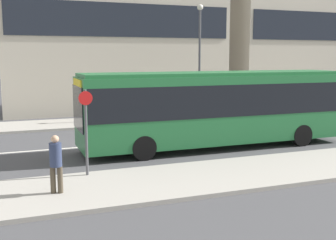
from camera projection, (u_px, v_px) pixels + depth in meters
ground_plane at (117, 145)px, 18.92m from camera, size 120.00×120.00×0.00m
sidewalk_near at (165, 182)px, 13.13m from camera, size 44.00×3.50×0.13m
sidewalk_far at (91, 123)px, 24.69m from camera, size 44.00×3.50×0.13m
lane_centerline at (117, 144)px, 18.92m from camera, size 41.80×0.16×0.01m
city_bus at (216, 104)px, 18.13m from camera, size 11.83×2.55×3.27m
parked_car_0 at (287, 110)px, 25.98m from camera, size 3.99×1.84×1.33m
pedestrian_near_stop at (56, 161)px, 11.71m from camera, size 0.34×0.34×1.65m
bus_stop_sign at (86, 126)px, 13.39m from camera, size 0.44×0.12×2.77m
street_lamp at (200, 50)px, 25.58m from camera, size 0.36×0.36×6.88m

